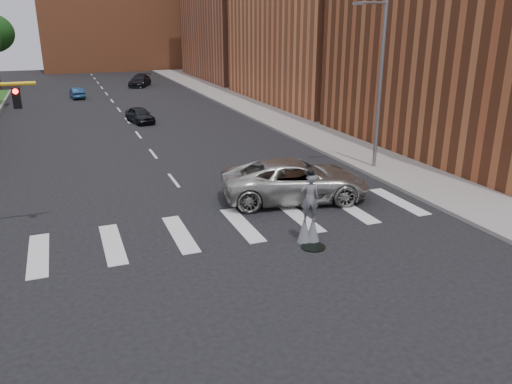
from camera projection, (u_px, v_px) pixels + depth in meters
name	position (u px, v px, depth m)	size (l,w,h in m)	color
ground_plane	(219.00, 239.00, 19.11)	(160.00, 160.00, 0.00)	black
sidewalk_right	(269.00, 112.00, 45.42)	(5.00, 90.00, 0.18)	gray
manhole	(313.00, 247.00, 18.37)	(0.90, 0.90, 0.04)	black
building_far	(252.00, 7.00, 71.06)	(16.00, 22.00, 20.00)	#9F563A
building_backdrop	(118.00, 15.00, 87.05)	(26.00, 14.00, 18.00)	#C3683D
streetlight	(379.00, 81.00, 26.57)	(2.05, 0.20, 9.00)	slate
stilt_performer	(309.00, 213.00, 18.49)	(0.83, 0.60, 2.86)	black
suv_crossing	(295.00, 180.00, 23.05)	(3.13, 6.79, 1.89)	#ACAAA2
car_near	(140.00, 115.00, 41.05)	(1.51, 3.74, 1.27)	black
car_mid	(77.00, 93.00, 54.20)	(1.25, 3.58, 1.18)	navy
car_far	(140.00, 81.00, 64.32)	(2.06, 5.06, 1.47)	black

